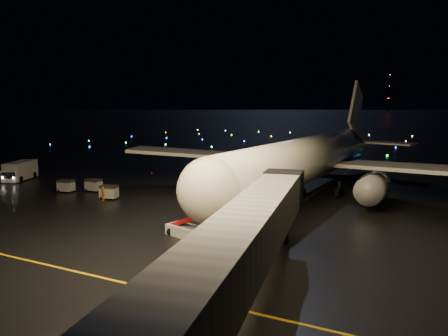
{
  "coord_description": "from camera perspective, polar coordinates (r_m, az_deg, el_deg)",
  "views": [
    {
      "loc": [
        27.76,
        -32.58,
        12.32
      ],
      "look_at": [
        5.09,
        12.0,
        5.0
      ],
      "focal_mm": 35.0,
      "sensor_mm": 36.0,
      "label": 1
    }
  ],
  "objects": [
    {
      "name": "baggage_cart_1",
      "position": [
        64.94,
        -16.66,
        -2.17
      ],
      "size": [
        2.13,
        1.52,
        1.77
      ],
      "primitive_type": "cube",
      "rotation": [
        0.0,
        0.0,
        0.03
      ],
      "color": "gray",
      "rests_on": "ground"
    },
    {
      "name": "service_truck",
      "position": [
        79.13,
        -25.03,
        -0.3
      ],
      "size": [
        5.65,
        8.65,
        3.05
      ],
      "primitive_type": "cube",
      "rotation": [
        0.0,
        0.0,
        0.4
      ],
      "color": "silver",
      "rests_on": "ground"
    },
    {
      "name": "safety_cone_2",
      "position": [
        59.6,
        -2.77,
        -3.39
      ],
      "size": [
        0.52,
        0.52,
        0.45
      ],
      "primitive_type": "cone",
      "rotation": [
        0.0,
        0.0,
        0.43
      ],
      "color": "#F23604",
      "rests_on": "ground"
    },
    {
      "name": "safety_cone_3",
      "position": [
        79.16,
        -9.45,
        -0.58
      ],
      "size": [
        0.42,
        0.42,
        0.45
      ],
      "primitive_type": "cone",
      "rotation": [
        0.0,
        0.0,
        0.08
      ],
      "color": "#F23604",
      "rests_on": "ground"
    },
    {
      "name": "lane_centre",
      "position": [
        51.61,
        8.41,
        -5.56
      ],
      "size": [
        0.25,
        80.0,
        0.02
      ],
      "primitive_type": "cube",
      "color": "#CA980A",
      "rests_on": "ground"
    },
    {
      "name": "safety_cone_1",
      "position": [
        66.55,
        0.42,
        -2.15
      ],
      "size": [
        0.48,
        0.48,
        0.44
      ],
      "primitive_type": "cone",
      "rotation": [
        0.0,
        0.0,
        -0.28
      ],
      "color": "#F23604",
      "rests_on": "ground"
    },
    {
      "name": "safety_cone_0",
      "position": [
        56.46,
        0.21,
        -4.05
      ],
      "size": [
        0.49,
        0.49,
        0.44
      ],
      "primitive_type": "cone",
      "rotation": [
        0.0,
        0.0,
        0.32
      ],
      "color": "#F23604",
      "rests_on": "ground"
    },
    {
      "name": "pushback_tug",
      "position": [
        32.63,
        -0.34,
        -12.15
      ],
      "size": [
        4.28,
        3.3,
        1.81
      ],
      "primitive_type": "cube",
      "rotation": [
        0.0,
        0.0,
        -0.4
      ],
      "color": "silver",
      "rests_on": "ground"
    },
    {
      "name": "baggage_cart_0",
      "position": [
        59.12,
        -14.79,
        -3.09
      ],
      "size": [
        2.44,
        1.98,
        1.81
      ],
      "primitive_type": "cube",
      "rotation": [
        0.0,
        0.0,
        0.26
      ],
      "color": "gray",
      "rests_on": "ground"
    },
    {
      "name": "baggage_cart_2",
      "position": [
        65.62,
        -19.94,
        -2.22
      ],
      "size": [
        2.31,
        1.82,
        1.76
      ],
      "primitive_type": "cube",
      "rotation": [
        0.0,
        0.0,
        0.2
      ],
      "color": "gray",
      "rests_on": "ground"
    },
    {
      "name": "taxiway_lights",
      "position": [
        141.85,
        15.59,
        3.11
      ],
      "size": [
        164.0,
        92.0,
        0.36
      ],
      "primitive_type": null,
      "color": "black",
      "rests_on": "ground"
    },
    {
      "name": "crew_c",
      "position": [
        58.57,
        -15.49,
        -3.21
      ],
      "size": [
        1.04,
        1.1,
        1.83
      ],
      "primitive_type": "imported",
      "rotation": [
        0.0,
        0.0,
        -0.85
      ],
      "color": "#FD9A04",
      "rests_on": "ground"
    },
    {
      "name": "airliner",
      "position": [
        62.02,
        11.78,
        4.43
      ],
      "size": [
        61.1,
        58.32,
        16.58
      ],
      "primitive_type": null,
      "rotation": [
        0.0,
        0.0,
        -0.05
      ],
      "color": "white",
      "rests_on": "ground"
    },
    {
      "name": "ground",
      "position": [
        333.96,
        22.27,
        5.6
      ],
      "size": [
        2000.0,
        2000.0,
        0.0
      ],
      "primitive_type": "plane",
      "color": "black",
      "rests_on": "ground"
    },
    {
      "name": "belt_loader",
      "position": [
        41.16,
        -4.79,
        -6.81
      ],
      "size": [
        6.8,
        3.53,
        3.18
      ],
      "primitive_type": null,
      "rotation": [
        0.0,
        0.0,
        -0.28
      ],
      "color": "silver",
      "rests_on": "ground"
    },
    {
      "name": "radio_mast",
      "position": [
        777.8,
        20.74,
        9.25
      ],
      "size": [
        1.8,
        1.8,
        64.0
      ],
      "primitive_type": "cylinder",
      "color": "black",
      "rests_on": "ground"
    }
  ]
}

